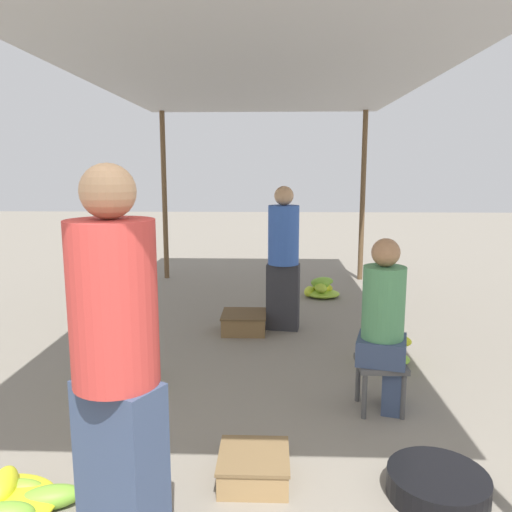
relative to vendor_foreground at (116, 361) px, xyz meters
The scene contains 14 objects.
canopy_post_back_left 6.01m from the vendor_foreground, 100.13° to the left, with size 0.08×0.08×2.65m, color brown.
canopy_post_back_right 6.28m from the vendor_foreground, 70.51° to the left, with size 0.08×0.08×2.65m, color brown.
canopy_tarp 3.21m from the vendor_foreground, 78.88° to the left, with size 3.55×6.95×0.04m, color #B2B2B7.
vendor_foreground is the anchor object (origin of this frame).
stool 2.13m from the vendor_foreground, 44.08° to the left, with size 0.34×0.34×0.37m.
vendor_seated 2.07m from the vendor_foreground, 43.84° to the left, with size 0.42×0.42×1.27m.
basin_black 1.84m from the vendor_foreground, 15.18° to the left, with size 0.54×0.54×0.14m.
banana_pile_left_0 2.00m from the vendor_foreground, 107.84° to the left, with size 0.61×0.51×0.24m.
banana_pile_left_1 1.13m from the vendor_foreground, 163.28° to the left, with size 0.73×0.53×0.18m.
banana_pile_right_0 4.99m from the vendor_foreground, 74.10° to the left, with size 0.52×0.49×0.29m.
banana_pile_right_1 3.03m from the vendor_foreground, 53.62° to the left, with size 0.46×0.50×0.30m.
crate_near 1.15m from the vendor_foreground, 42.85° to the left, with size 0.40×0.40×0.16m.
crate_mid 3.32m from the vendor_foreground, 83.40° to the left, with size 0.48×0.48×0.21m.
shopper_walking_mid 3.40m from the vendor_foreground, 76.49° to the left, with size 0.38×0.38×1.58m.
Camera 1 is at (0.16, -1.10, 1.74)m, focal length 35.00 mm.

